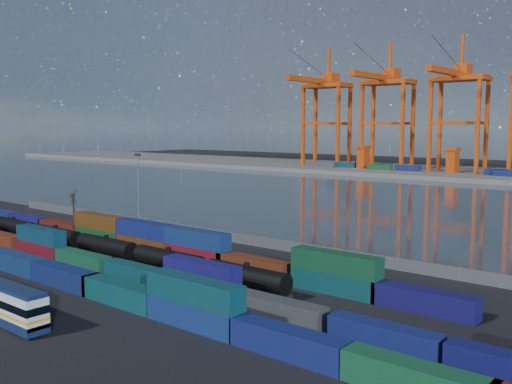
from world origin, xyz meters
The scene contains 12 objects.
ground centered at (0.00, 0.00, 0.00)m, with size 700.00×700.00×0.00m, color black.
harbor_water centered at (0.00, 105.00, 0.01)m, with size 700.00×700.00×0.00m, color #2B363E.
container_row_south centered at (1.94, -10.13, 1.93)m, with size 140.33×2.65×5.65m.
container_row_mid centered at (4.06, -2.43, 1.98)m, with size 141.12×2.43×5.17m.
container_row_north centered at (-7.44, 11.26, 2.28)m, with size 117.17×2.65×5.64m.
tanker_string centered at (-26.50, 3.57, 2.12)m, with size 106.73×2.95×4.22m.
waterfront_fence centered at (0.00, 28.00, 1.00)m, with size 160.12×0.12×2.20m.
bare_tree centered at (-51.33, 23.51, 3.72)m, with size 1.94×1.99×7.54m.
yard_light_mast centered at (-30.00, 26.00, 9.30)m, with size 1.60×0.40×16.60m.
gantry_cranes centered at (-7.50, 203.32, 38.90)m, with size 199.41×46.86×63.46m.
quay_containers centered at (-11.00, 195.46, 3.30)m, with size 172.58×10.99×2.60m.
straddle_carriers centered at (-2.50, 200.00, 7.82)m, with size 140.00×7.00×11.10m.
Camera 1 is at (68.30, -53.52, 22.31)m, focal length 40.00 mm.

